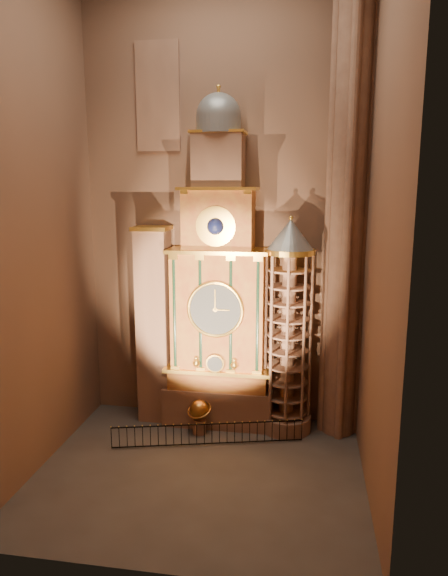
% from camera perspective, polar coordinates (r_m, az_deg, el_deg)
% --- Properties ---
extents(floor, '(14.00, 14.00, 0.00)m').
position_cam_1_polar(floor, '(23.58, -2.75, -19.78)').
color(floor, '#383330').
rests_on(floor, ground).
extents(wall_back, '(22.00, 0.00, 22.00)m').
position_cam_1_polar(wall_back, '(26.16, -0.21, 8.69)').
color(wall_back, '#835C46').
rests_on(wall_back, floor).
extents(wall_left, '(0.00, 22.00, 22.00)m').
position_cam_1_polar(wall_left, '(22.81, -20.64, 7.64)').
color(wall_left, '#835C46').
rests_on(wall_left, floor).
extents(wall_right, '(0.00, 22.00, 22.00)m').
position_cam_1_polar(wall_right, '(19.99, 17.15, 7.46)').
color(wall_right, '#835C46').
rests_on(wall_right, floor).
extents(astronomical_clock, '(5.60, 2.41, 16.70)m').
position_cam_1_polar(astronomical_clock, '(25.69, -0.58, -1.08)').
color(astronomical_clock, '#8C634C').
rests_on(astronomical_clock, floor).
extents(portrait_tower, '(1.80, 1.60, 10.20)m').
position_cam_1_polar(portrait_tower, '(26.85, -7.75, -4.01)').
color(portrait_tower, '#8C634C').
rests_on(portrait_tower, floor).
extents(stair_turret, '(2.50, 2.50, 10.80)m').
position_cam_1_polar(stair_turret, '(25.43, 7.14, -4.57)').
color(stair_turret, '#8C634C').
rests_on(stair_turret, floor).
extents(gothic_pier, '(2.04, 2.04, 22.00)m').
position_cam_1_polar(gothic_pier, '(24.87, 13.55, 8.26)').
color(gothic_pier, '#8C634C').
rests_on(gothic_pier, floor).
extents(stained_glass_window, '(2.20, 0.14, 5.20)m').
position_cam_1_polar(stained_glass_window, '(27.13, -7.38, 20.35)').
color(stained_glass_window, navy).
rests_on(stained_glass_window, wall_back).
extents(celestial_globe, '(1.57, 1.54, 1.76)m').
position_cam_1_polar(celestial_globe, '(26.28, -2.78, -13.77)').
color(celestial_globe, '#8C634C').
rests_on(celestial_globe, floor).
extents(iron_railing, '(8.81, 2.29, 1.05)m').
position_cam_1_polar(iron_railing, '(25.37, -1.78, -15.93)').
color(iron_railing, black).
rests_on(iron_railing, floor).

